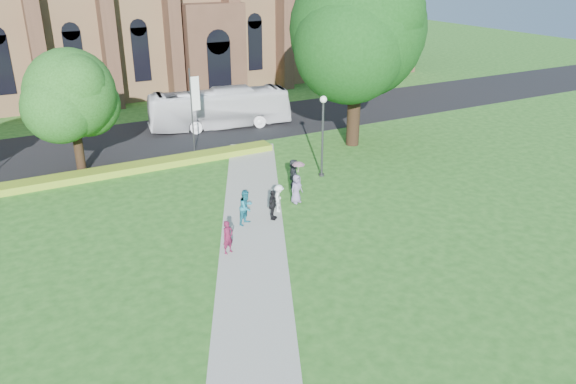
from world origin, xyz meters
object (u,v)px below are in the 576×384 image
streetlamp (323,127)px  large_tree (357,30)px  tour_coach (220,108)px  pedestrian_0 (228,237)px

streetlamp → large_tree: size_ratio=0.40×
large_tree → tour_coach: large_tree is taller
streetlamp → tour_coach: bearing=96.4°
streetlamp → large_tree: (5.50, 4.50, 5.07)m
large_tree → streetlamp: bearing=-140.7°
streetlamp → tour_coach: (-1.52, 13.46, -1.67)m
large_tree → tour_coach: 13.22m
large_tree → pedestrian_0: size_ratio=8.01×
streetlamp → pedestrian_0: streetlamp is taller
pedestrian_0 → large_tree: bearing=18.1°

